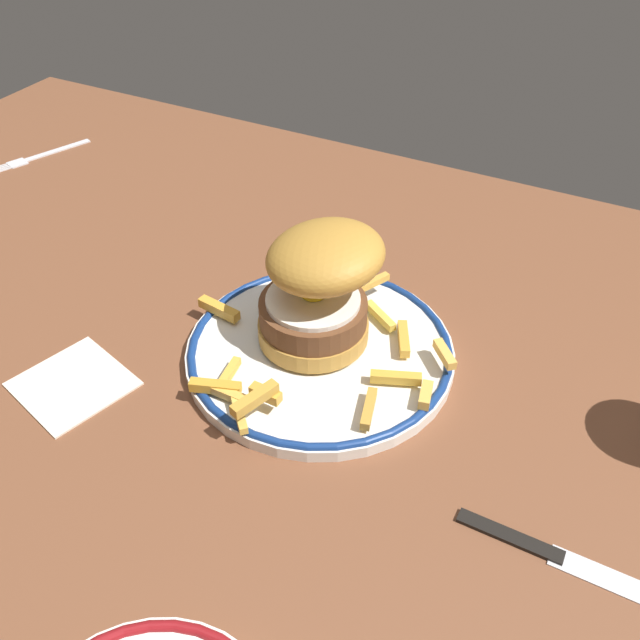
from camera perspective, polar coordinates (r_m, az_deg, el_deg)
The scene contains 7 objects.
ground_plane at distance 66.42cm, azimuth -5.02°, elevation -5.41°, with size 144.29×94.25×4.00cm, color brown.
dinner_plate at distance 65.55cm, azimuth -0.00°, elevation -2.52°, with size 25.67×25.67×1.60cm.
burger at distance 62.58cm, azimuth -0.06°, elevation 2.87°, with size 14.27×13.93×11.94cm.
fries_pile at distance 61.87cm, azimuth -0.57°, elevation -3.66°, with size 26.42×24.13×2.90cm.
fork at distance 108.70cm, azimuth -22.34°, elevation 12.60°, with size 6.47×13.93×0.36cm.
knife at distance 55.11cm, azimuth 19.22°, elevation -18.09°, with size 18.02×1.94×0.70cm.
napkin at distance 67.22cm, azimuth -19.94°, elevation -4.99°, with size 9.39×9.10×0.40cm, color silver.
Camera 1 is at (26.39, -38.57, 45.19)cm, focal length 38.33 mm.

